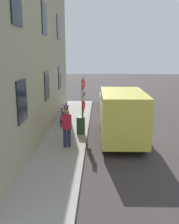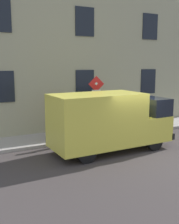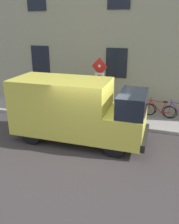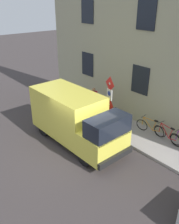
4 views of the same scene
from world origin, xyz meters
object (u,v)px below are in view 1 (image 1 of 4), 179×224
object	(u,v)px
bicycle_purple	(66,111)
bicycle_orange	(62,118)
parked_hatchback	(111,97)
bicycle_red	(64,115)
delivery_van	(121,114)
sign_post_stacked	(83,99)
litter_bin	(81,125)
pedestrian	(67,127)

from	to	relation	value
bicycle_purple	bicycle_orange	xyz separation A→B (m)	(-0.00, 1.96, 0.00)
bicycle_orange	parked_hatchback	bearing A→B (deg)	144.74
bicycle_purple	bicycle_red	xyz separation A→B (m)	(0.00, 0.98, 0.00)
delivery_van	bicycle_purple	world-z (taller)	delivery_van
bicycle_red	bicycle_orange	size ratio (longest dim) A/B	1.00
delivery_van	parked_hatchback	distance (m)	8.19
delivery_van	bicycle_red	distance (m)	4.59
parked_hatchback	bicycle_orange	bearing A→B (deg)	-29.00
delivery_van	bicycle_red	xyz separation A→B (m)	(3.29, -3.10, -0.82)
parked_hatchback	sign_post_stacked	bearing A→B (deg)	-14.33
bicycle_purple	litter_bin	distance (m)	3.86
sign_post_stacked	pedestrian	bearing A→B (deg)	72.08
sign_post_stacked	parked_hatchback	distance (m)	8.06
parked_hatchback	bicycle_red	size ratio (longest dim) A/B	2.36
bicycle_red	bicycle_orange	distance (m)	0.98
delivery_van	bicycle_purple	size ratio (longest dim) A/B	3.13
sign_post_stacked	parked_hatchback	size ratio (longest dim) A/B	0.71
parked_hatchback	bicycle_red	world-z (taller)	parked_hatchback
bicycle_purple	delivery_van	bearing A→B (deg)	40.85
delivery_van	litter_bin	world-z (taller)	delivery_van
sign_post_stacked	bicycle_orange	bearing A→B (deg)	-50.99
parked_hatchback	bicycle_purple	distance (m)	5.16
delivery_van	litter_bin	distance (m)	2.22
parked_hatchback	bicycle_purple	bearing A→B (deg)	-39.09
sign_post_stacked	bicycle_red	distance (m)	3.36
bicycle_red	sign_post_stacked	bearing A→B (deg)	35.19
delivery_van	bicycle_orange	bearing A→B (deg)	56.25
sign_post_stacked	delivery_van	size ratio (longest dim) A/B	0.53
delivery_van	pedestrian	distance (m)	2.96
delivery_van	pedestrian	bearing A→B (deg)	120.05
bicycle_purple	bicycle_orange	bearing A→B (deg)	1.97
parked_hatchback	pedestrian	world-z (taller)	pedestrian
bicycle_red	litter_bin	bearing A→B (deg)	32.83
bicycle_orange	litter_bin	bearing A→B (deg)	28.34
sign_post_stacked	bicycle_red	bearing A→B (deg)	-62.73
delivery_van	bicycle_orange	world-z (taller)	delivery_van
litter_bin	bicycle_purple	bearing A→B (deg)	-71.26
parked_hatchback	pedestrian	xyz separation A→B (m)	(2.37, 9.70, 0.34)
delivery_van	pedestrian	world-z (taller)	delivery_van
pedestrian	litter_bin	xyz separation A→B (m)	(-0.48, -1.95, -0.48)
sign_post_stacked	bicycle_red	size ratio (longest dim) A/B	1.67
bicycle_purple	bicycle_red	world-z (taller)	same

